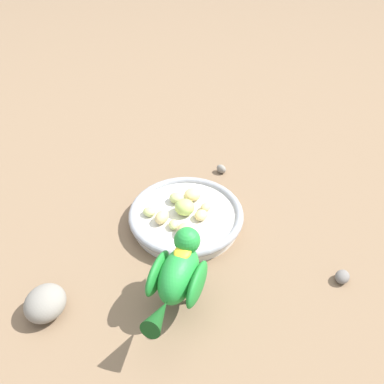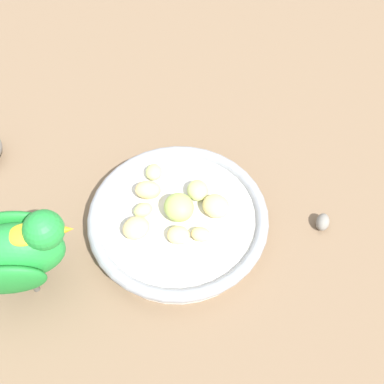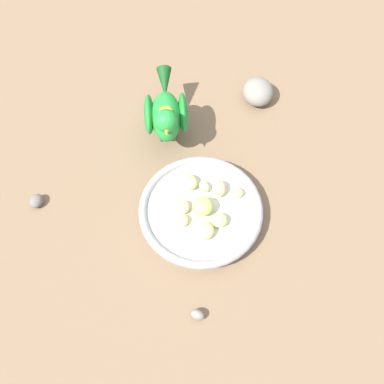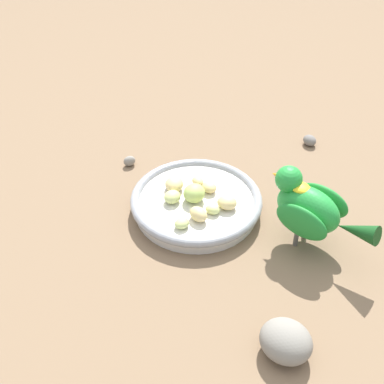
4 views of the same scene
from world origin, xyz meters
name	(u,v)px [view 2 (image 2 of 4)]	position (x,y,z in m)	size (l,w,h in m)	color
ground_plane	(185,213)	(0.00, 0.00, 0.00)	(4.00, 4.00, 0.00)	#7A6047
feeding_bowl	(180,220)	(0.00, -0.02, 0.02)	(0.23, 0.23, 0.03)	beige
apple_piece_0	(143,210)	(-0.04, -0.03, 0.03)	(0.02, 0.02, 0.02)	#C6D17A
apple_piece_1	(178,235)	(0.01, -0.05, 0.03)	(0.03, 0.02, 0.02)	#E5C67F
apple_piece_2	(182,208)	(0.00, -0.02, 0.04)	(0.04, 0.04, 0.03)	#B2CC66
apple_piece_3	(216,207)	(0.04, 0.00, 0.04)	(0.04, 0.03, 0.02)	#E5C67F
apple_piece_4	(136,228)	(-0.04, -0.06, 0.04)	(0.03, 0.03, 0.02)	#E5C67F
apple_piece_5	(198,190)	(0.01, 0.02, 0.04)	(0.03, 0.03, 0.02)	#C6D17A
apple_piece_6	(201,234)	(0.04, -0.04, 0.03)	(0.02, 0.02, 0.02)	#E5C67F
apple_piece_7	(148,190)	(-0.05, -0.01, 0.04)	(0.03, 0.02, 0.02)	#E5C67F
apple_piece_8	(154,172)	(-0.05, 0.03, 0.03)	(0.03, 0.02, 0.02)	#C6D17A
parrot	(11,250)	(-0.14, -0.15, 0.08)	(0.18, 0.12, 0.13)	#59544C
pebble_0	(323,222)	(0.17, 0.04, 0.01)	(0.02, 0.02, 0.02)	gray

